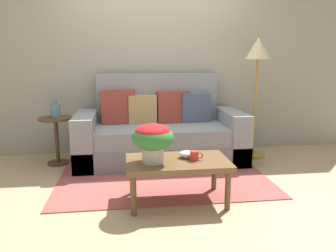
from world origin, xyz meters
name	(u,v)px	position (x,y,z in m)	size (l,w,h in m)	color
ground_plane	(164,178)	(0.00, 0.00, 0.00)	(14.00, 14.00, 0.00)	tan
wall_back	(153,53)	(0.00, 1.21, 1.40)	(6.40, 0.12, 2.80)	gray
area_rug	(162,174)	(0.00, 0.12, 0.01)	(2.33, 1.71, 0.01)	#994C47
couch	(160,134)	(0.04, 0.71, 0.35)	(2.14, 0.95, 1.12)	slate
coffee_table	(178,165)	(0.06, -0.63, 0.36)	(0.94, 0.56, 0.41)	brown
side_table	(56,132)	(-1.28, 0.70, 0.42)	(0.41, 0.41, 0.61)	#4C331E
floor_lamp	(258,60)	(1.32, 0.69, 1.30)	(0.34, 0.34, 1.60)	olive
potted_plant	(153,138)	(-0.17, -0.68, 0.64)	(0.37, 0.37, 0.35)	#B7B2A8
coffee_mug	(195,156)	(0.21, -0.66, 0.46)	(0.12, 0.08, 0.09)	red
snack_bowl	(186,154)	(0.15, -0.57, 0.45)	(0.14, 0.14, 0.07)	silver
table_vase	(55,110)	(-1.27, 0.69, 0.70)	(0.12, 0.12, 0.22)	slate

